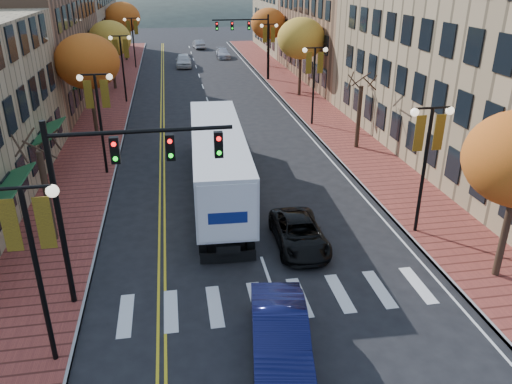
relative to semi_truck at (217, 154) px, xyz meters
name	(u,v)px	position (x,y,z in m)	size (l,w,h in m)	color
ground	(288,335)	(1.16, -12.12, -2.29)	(200.00, 200.00, 0.00)	black
sidewalk_left	(108,107)	(-7.84, 20.38, -2.22)	(4.00, 85.00, 0.15)	brown
sidewalk_right	(303,99)	(10.16, 20.38, -2.22)	(4.00, 85.00, 0.15)	brown
building_left_mid	(13,41)	(-15.84, 23.88, 3.21)	(12.00, 24.00, 11.00)	brown
building_left_far	(64,23)	(-15.84, 48.88, 2.46)	(12.00, 26.00, 9.50)	#9E8966
building_right_mid	(366,32)	(19.66, 29.88, 2.71)	(15.00, 24.00, 10.00)	brown
building_right_far	(313,12)	(19.66, 51.88, 3.21)	(15.00, 20.00, 11.00)	#9E8966
tree_left_a	(47,197)	(-7.84, -4.12, -0.04)	(0.28, 0.28, 4.20)	#382619
tree_left_b	(87,62)	(-7.84, 11.88, 3.15)	(4.48, 4.48, 7.21)	#382619
tree_left_c	(110,39)	(-7.84, 27.88, 2.76)	(4.16, 4.16, 6.69)	#382619
tree_left_d	(122,18)	(-7.84, 45.88, 3.31)	(4.61, 4.61, 7.42)	#382619
tree_right_b	(359,117)	(10.16, 5.88, -0.04)	(0.28, 0.28, 4.20)	#382619
tree_right_c	(301,38)	(10.16, 21.88, 3.15)	(4.48, 4.48, 7.21)	#382619
tree_right_d	(268,24)	(10.16, 37.88, 3.00)	(4.35, 4.35, 7.00)	#382619
lamp_left_a	(32,244)	(-6.34, -12.12, 2.00)	(1.96, 0.36, 6.05)	black
lamp_left_b	(98,105)	(-6.34, 3.88, 2.00)	(1.96, 0.36, 6.05)	black
lamp_left_c	(122,56)	(-6.34, 21.88, 2.00)	(1.96, 0.36, 6.05)	black
lamp_left_d	(133,33)	(-6.34, 39.88, 2.00)	(1.96, 0.36, 6.05)	black
lamp_right_a	(427,146)	(8.66, -6.12, 2.00)	(1.96, 0.36, 6.05)	black
lamp_right_b	(314,71)	(8.66, 11.88, 2.00)	(1.96, 0.36, 6.05)	black
lamp_right_c	(269,41)	(8.66, 29.88, 2.00)	(1.96, 0.36, 6.05)	black
traffic_mast_near	(113,178)	(-4.32, -9.13, 2.63)	(6.10, 0.35, 7.00)	black
traffic_mast_far	(251,35)	(6.63, 29.87, 2.63)	(6.10, 0.34, 7.00)	black
semi_truck	(217,154)	(0.00, 0.00, 0.00)	(3.15, 15.79, 3.92)	black
navy_sedan	(280,336)	(0.66, -13.08, -1.47)	(1.74, 4.98, 1.64)	#0D1036
black_suv	(299,233)	(2.98, -6.37, -1.66)	(2.12, 4.59, 1.28)	black
car_far_white	(184,60)	(-0.36, 39.99, -1.48)	(1.93, 4.79, 1.63)	silver
car_far_silver	(223,53)	(5.32, 46.24, -1.65)	(1.79, 4.41, 1.28)	#B7B6BE
car_far_oncoming	(199,44)	(2.56, 55.88, -1.62)	(1.43, 4.09, 1.35)	#95969C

